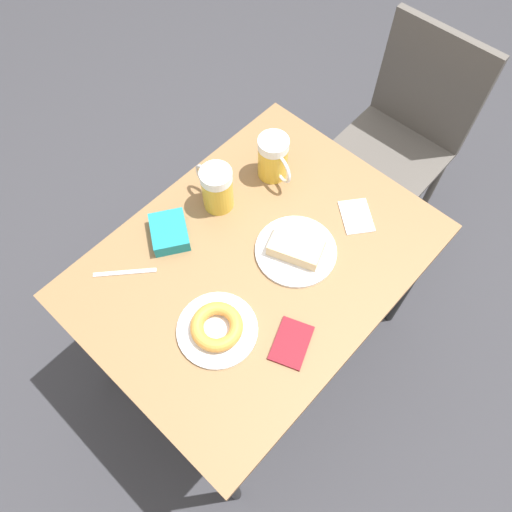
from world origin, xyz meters
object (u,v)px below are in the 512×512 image
at_px(napkin_folded, 356,216).
at_px(blue_pouch, 169,232).
at_px(beer_mug_left, 217,188).
at_px(plate_with_cake, 296,249).
at_px(chair, 407,125).
at_px(fork, 125,272).
at_px(beer_mug_center, 273,158).
at_px(passport_near_edge, 291,343).
at_px(plate_with_donut, 217,328).

bearing_deg(napkin_folded, blue_pouch, -130.13).
relative_size(beer_mug_left, blue_pouch, 0.92).
distance_m(plate_with_cake, napkin_folded, 0.22).
bearing_deg(napkin_folded, chair, 105.46).
bearing_deg(fork, plate_with_cake, 50.92).
bearing_deg(plate_with_cake, blue_pouch, -145.32).
height_order(plate_with_cake, fork, plate_with_cake).
height_order(beer_mug_center, napkin_folded, beer_mug_center).
relative_size(plate_with_cake, beer_mug_center, 1.58).
relative_size(fork, passport_near_edge, 0.93).
bearing_deg(beer_mug_left, beer_mug_center, 76.57).
xyz_separation_m(beer_mug_center, blue_pouch, (-0.07, -0.38, -0.05)).
xyz_separation_m(napkin_folded, blue_pouch, (-0.36, -0.42, 0.02)).
height_order(plate_with_cake, beer_mug_center, beer_mug_center).
relative_size(plate_with_cake, passport_near_edge, 1.57).
bearing_deg(blue_pouch, passport_near_edge, -0.83).
bearing_deg(blue_pouch, plate_with_donut, -20.14).
relative_size(beer_mug_left, fork, 1.07).
bearing_deg(beer_mug_center, beer_mug_left, -103.43).
xyz_separation_m(chair, passport_near_edge, (0.27, -1.00, 0.17)).
bearing_deg(napkin_folded, beer_mug_center, -170.53).
height_order(napkin_folded, blue_pouch, blue_pouch).
distance_m(plate_with_cake, blue_pouch, 0.37).
xyz_separation_m(plate_with_cake, beer_mug_left, (-0.28, -0.03, 0.06)).
bearing_deg(beer_mug_left, fork, -93.70).
xyz_separation_m(chair, blue_pouch, (-0.20, -1.00, 0.18)).
xyz_separation_m(plate_with_donut, napkin_folded, (0.05, 0.54, -0.02)).
bearing_deg(chair, plate_with_cake, -83.66).
bearing_deg(chair, fork, -101.07).
relative_size(beer_mug_center, passport_near_edge, 0.99).
height_order(plate_with_donut, beer_mug_center, beer_mug_center).
xyz_separation_m(chair, beer_mug_center, (-0.13, -0.62, 0.24)).
bearing_deg(chair, blue_pouch, -102.49).
bearing_deg(plate_with_cake, beer_mug_center, 145.12).
distance_m(plate_with_cake, beer_mug_left, 0.29).
bearing_deg(chair, passport_near_edge, -75.87).
bearing_deg(passport_near_edge, fork, -161.34).
distance_m(beer_mug_center, napkin_folded, 0.31).
relative_size(plate_with_cake, blue_pouch, 1.45).
bearing_deg(plate_with_donut, napkin_folded, 84.67).
xyz_separation_m(chair, fork, (-0.20, -1.16, 0.17)).
xyz_separation_m(plate_with_cake, napkin_folded, (0.05, 0.21, -0.02)).
relative_size(napkin_folded, passport_near_edge, 0.98).
height_order(plate_with_cake, plate_with_donut, plate_with_cake).
distance_m(beer_mug_left, passport_near_edge, 0.50).
bearing_deg(blue_pouch, beer_mug_center, 80.13).
xyz_separation_m(chair, beer_mug_left, (-0.18, -0.82, 0.24)).
xyz_separation_m(chair, plate_with_donut, (0.11, -1.11, 0.18)).
height_order(plate_with_cake, napkin_folded, plate_with_cake).
height_order(chair, blue_pouch, chair).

